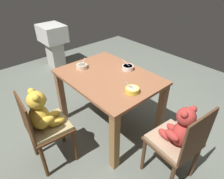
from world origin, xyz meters
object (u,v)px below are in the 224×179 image
object	(u,v)px
teddy_chair_near_right	(179,135)
porridge_bowl_white_far_center	(128,67)
teddy_chair_near_front	(43,119)
porridge_bowl_yellow_near_right	(132,90)
sink_basin	(53,40)
porridge_bowl_cream_near_left	(82,66)
dining_table	(109,86)

from	to	relation	value
teddy_chair_near_right	porridge_bowl_white_far_center	distance (m)	0.98
teddy_chair_near_front	porridge_bowl_white_far_center	xyz separation A→B (m)	(0.04, 1.07, 0.19)
porridge_bowl_yellow_near_right	porridge_bowl_white_far_center	bearing A→B (deg)	139.71
teddy_chair_near_front	sink_basin	size ratio (longest dim) A/B	1.09
teddy_chair_near_front	teddy_chair_near_right	xyz separation A→B (m)	(0.96, 0.79, -0.01)
porridge_bowl_yellow_near_right	porridge_bowl_cream_near_left	bearing A→B (deg)	-174.05
dining_table	porridge_bowl_white_far_center	world-z (taller)	porridge_bowl_white_far_center
dining_table	porridge_bowl_cream_near_left	xyz separation A→B (m)	(-0.35, -0.12, 0.17)
porridge_bowl_yellow_near_right	porridge_bowl_cream_near_left	size ratio (longest dim) A/B	1.01
teddy_chair_near_right	sink_basin	bearing A→B (deg)	-1.41
porridge_bowl_white_far_center	sink_basin	size ratio (longest dim) A/B	0.17
porridge_bowl_white_far_center	sink_basin	world-z (taller)	porridge_bowl_white_far_center
teddy_chair_near_front	porridge_bowl_white_far_center	bearing A→B (deg)	2.84
porridge_bowl_yellow_near_right	porridge_bowl_white_far_center	distance (m)	0.48
sink_basin	porridge_bowl_cream_near_left	bearing A→B (deg)	-15.45
dining_table	porridge_bowl_yellow_near_right	xyz separation A→B (m)	(0.40, -0.04, 0.17)
teddy_chair_near_right	teddy_chair_near_front	bearing A→B (deg)	45.02
teddy_chair_near_front	sink_basin	xyz separation A→B (m)	(-2.04, 1.16, -0.04)
porridge_bowl_yellow_near_right	porridge_bowl_cream_near_left	distance (m)	0.75
teddy_chair_near_right	porridge_bowl_cream_near_left	size ratio (longest dim) A/B	6.55
porridge_bowl_cream_near_left	sink_basin	world-z (taller)	porridge_bowl_cream_near_left
teddy_chair_near_right	porridge_bowl_cream_near_left	world-z (taller)	teddy_chair_near_right
teddy_chair_near_right	porridge_bowl_white_far_center	size ratio (longest dim) A/B	6.21
dining_table	teddy_chair_near_front	bearing A→B (deg)	-90.39
porridge_bowl_yellow_near_right	sink_basin	size ratio (longest dim) A/B	0.17
teddy_chair_near_front	porridge_bowl_yellow_near_right	distance (m)	0.89
dining_table	teddy_chair_near_right	distance (m)	0.95
dining_table	teddy_chair_near_front	distance (m)	0.81
porridge_bowl_yellow_near_right	teddy_chair_near_front	bearing A→B (deg)	-118.06
dining_table	teddy_chair_near_front	world-z (taller)	teddy_chair_near_front
teddy_chair_near_right	porridge_bowl_yellow_near_right	xyz separation A→B (m)	(-0.55, -0.02, 0.20)
teddy_chair_near_right	porridge_bowl_white_far_center	xyz separation A→B (m)	(-0.92, 0.29, 0.20)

